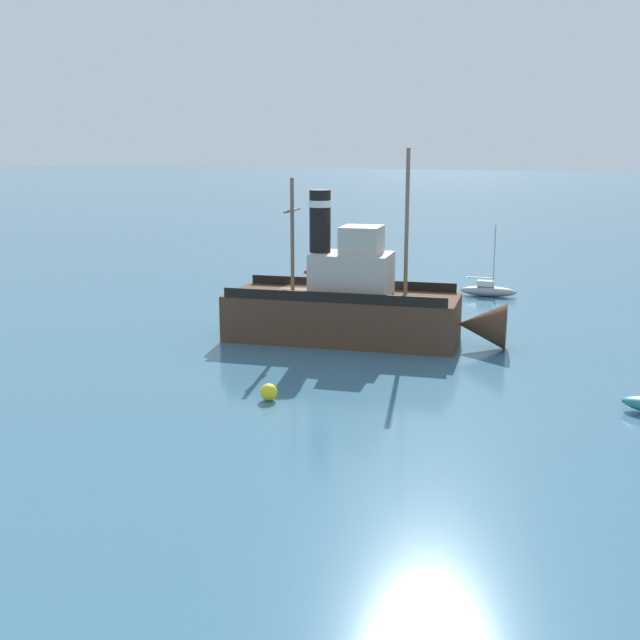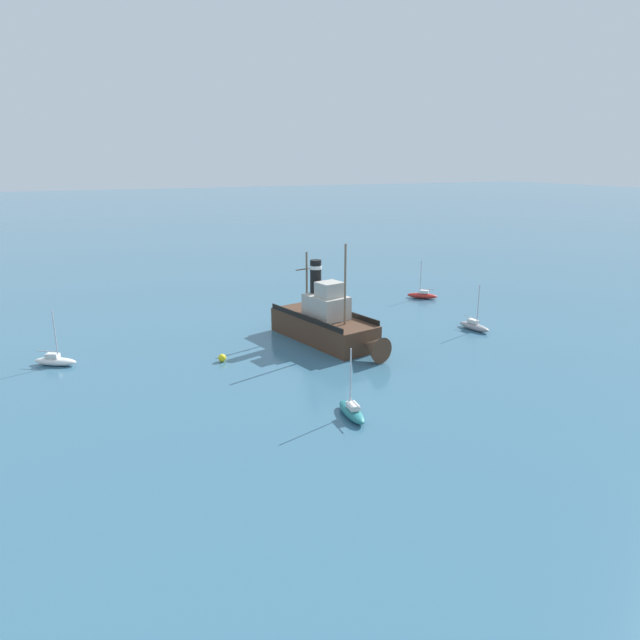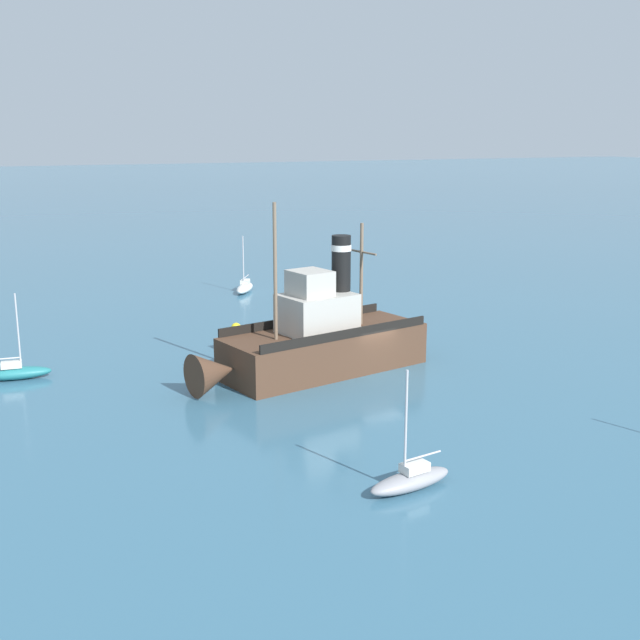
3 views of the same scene
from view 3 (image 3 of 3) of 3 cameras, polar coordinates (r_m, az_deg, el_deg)
name	(u,v)px [view 3 (image 3 of 3)]	position (r m, az deg, el deg)	size (l,w,h in m)	color
ground_plane	(377,372)	(46.52, 4.08, -3.70)	(600.00, 600.00, 0.00)	#38667F
old_tugboat	(316,342)	(45.78, -0.32, -1.57)	(6.90, 14.79, 9.90)	#4C3323
sailboat_teal	(16,372)	(48.05, -20.83, -3.48)	(1.44, 3.88, 4.90)	#23757A
sailboat_white	(245,287)	(69.45, -5.38, 2.34)	(3.81, 2.95, 4.90)	white
sailboat_grey	(411,479)	(31.86, 6.46, -11.18)	(1.74, 3.93, 4.90)	gray
mooring_buoy	(236,328)	(55.51, -5.99, -0.55)	(0.70, 0.70, 0.70)	yellow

